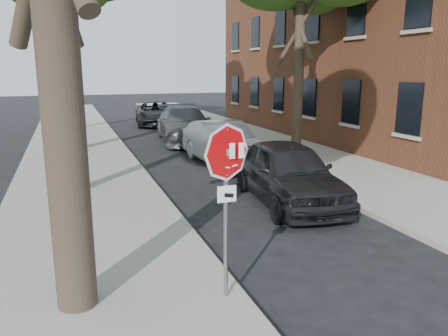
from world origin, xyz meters
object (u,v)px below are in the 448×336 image
Objects in this scene: car_b at (223,143)px; car_c at (184,124)px; car_a at (288,172)px; stop_sign at (226,178)px; car_d at (156,113)px.

car_c is (0.00, 5.62, 0.06)m from car_b.
car_a reaches higher than car_b.
car_c is at bearing 77.62° from stop_sign.
stop_sign is at bearing -91.68° from car_d.
stop_sign is 10.04m from car_b.
car_d is at bearing 96.15° from car_c.
stop_sign is 0.55× the size of car_a.
car_a is 0.82× the size of car_c.
car_a is at bearing -83.18° from car_d.
stop_sign is 0.45× the size of car_c.
car_b is (3.30, 9.41, -1.16)m from stop_sign.
car_c is at bearing 86.75° from car_b.
car_a reaches higher than car_d.
car_c reaches higher than car_d.
stop_sign is at bearing -96.23° from car_c.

